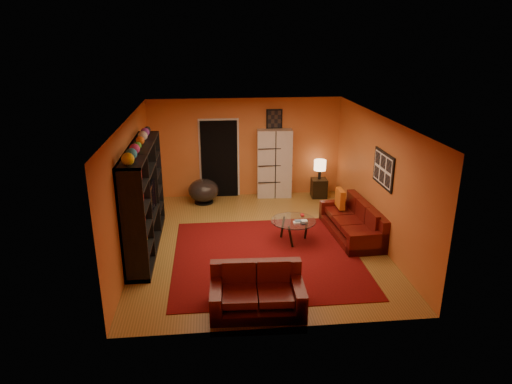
{
  "coord_description": "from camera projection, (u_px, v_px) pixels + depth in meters",
  "views": [
    {
      "loc": [
        -0.93,
        -8.68,
        4.14
      ],
      "look_at": [
        -0.02,
        0.1,
        1.07
      ],
      "focal_mm": 32.0,
      "sensor_mm": 36.0,
      "label": 1
    }
  ],
  "objects": [
    {
      "name": "wall_front",
      "position": [
        280.0,
        249.0,
        6.36
      ],
      "size": [
        6.0,
        0.0,
        6.0
      ],
      "primitive_type": "plane",
      "rotation": [
        -1.57,
        0.0,
        0.0
      ],
      "color": "#BE6029",
      "rests_on": "floor"
    },
    {
      "name": "floor",
      "position": [
        258.0,
        241.0,
        9.6
      ],
      "size": [
        6.0,
        6.0,
        0.0
      ],
      "primitive_type": "plane",
      "color": "brown",
      "rests_on": "ground"
    },
    {
      "name": "sofa",
      "position": [
        355.0,
        223.0,
        9.83
      ],
      "size": [
        0.95,
        2.08,
        0.85
      ],
      "rotation": [
        0.0,
        0.0,
        0.06
      ],
      "color": "#430A09",
      "rests_on": "rug"
    },
    {
      "name": "table_lamp",
      "position": [
        320.0,
        166.0,
        11.95
      ],
      "size": [
        0.31,
        0.31,
        0.52
      ],
      "color": "black",
      "rests_on": "side_table"
    },
    {
      "name": "wall_right",
      "position": [
        378.0,
        179.0,
        9.42
      ],
      "size": [
        0.0,
        6.0,
        6.0
      ],
      "primitive_type": "plane",
      "rotation": [
        1.57,
        0.0,
        -1.57
      ],
      "color": "#BE6029",
      "rests_on": "floor"
    },
    {
      "name": "wall_back",
      "position": [
        246.0,
        148.0,
        11.99
      ],
      "size": [
        6.0,
        0.0,
        6.0
      ],
      "primitive_type": "plane",
      "rotation": [
        1.57,
        0.0,
        0.0
      ],
      "color": "#BE6029",
      "rests_on": "floor"
    },
    {
      "name": "throw_pillow",
      "position": [
        340.0,
        198.0,
        10.27
      ],
      "size": [
        0.12,
        0.42,
        0.42
      ],
      "primitive_type": "cube",
      "color": "#CA5F16",
      "rests_on": "sofa"
    },
    {
      "name": "tv",
      "position": [
        147.0,
        200.0,
        9.1
      ],
      "size": [
        0.99,
        0.13,
        0.57
      ],
      "primitive_type": "imported",
      "rotation": [
        0.0,
        0.0,
        1.57
      ],
      "color": "black",
      "rests_on": "entertainment_unit"
    },
    {
      "name": "coffee_table",
      "position": [
        293.0,
        223.0,
        9.47
      ],
      "size": [
        0.94,
        0.94,
        0.47
      ],
      "rotation": [
        0.0,
        0.0,
        0.17
      ],
      "color": "silver",
      "rests_on": "floor"
    },
    {
      "name": "bowl_chair",
      "position": [
        203.0,
        190.0,
        11.7
      ],
      "size": [
        0.77,
        0.77,
        0.63
      ],
      "color": "black",
      "rests_on": "floor"
    },
    {
      "name": "loveseat",
      "position": [
        257.0,
        291.0,
        7.21
      ],
      "size": [
        1.5,
        0.94,
        0.85
      ],
      "rotation": [
        0.0,
        0.0,
        1.53
      ],
      "color": "#430A09",
      "rests_on": "rug"
    },
    {
      "name": "entertainment_unit",
      "position": [
        144.0,
        198.0,
        9.04
      ],
      "size": [
        0.45,
        3.0,
        2.1
      ],
      "primitive_type": "cube",
      "color": "black",
      "rests_on": "floor"
    },
    {
      "name": "wall_art_back",
      "position": [
        274.0,
        119.0,
        11.8
      ],
      "size": [
        0.42,
        0.03,
        0.52
      ],
      "primitive_type": "cube",
      "color": "black",
      "rests_on": "wall_back"
    },
    {
      "name": "ceiling",
      "position": [
        258.0,
        119.0,
        8.75
      ],
      "size": [
        6.0,
        6.0,
        0.0
      ],
      "primitive_type": "plane",
      "rotation": [
        3.14,
        0.0,
        0.0
      ],
      "color": "white",
      "rests_on": "wall_back"
    },
    {
      "name": "rug",
      "position": [
        266.0,
        256.0,
        8.95
      ],
      "size": [
        3.6,
        3.6,
        0.01
      ],
      "primitive_type": "cube",
      "color": "#50090A",
      "rests_on": "floor"
    },
    {
      "name": "wall_art_right",
      "position": [
        384.0,
        169.0,
        9.04
      ],
      "size": [
        0.03,
        1.0,
        0.7
      ],
      "primitive_type": "cube",
      "color": "black",
      "rests_on": "wall_right"
    },
    {
      "name": "side_table",
      "position": [
        319.0,
        188.0,
        12.15
      ],
      "size": [
        0.42,
        0.42,
        0.5
      ],
      "primitive_type": "cube",
      "rotation": [
        0.0,
        0.0,
        -0.05
      ],
      "color": "black",
      "rests_on": "floor"
    },
    {
      "name": "doorway",
      "position": [
        219.0,
        159.0,
        11.98
      ],
      "size": [
        0.95,
        0.1,
        2.04
      ],
      "primitive_type": "cube",
      "color": "black",
      "rests_on": "floor"
    },
    {
      "name": "wall_left",
      "position": [
        131.0,
        187.0,
        8.93
      ],
      "size": [
        0.0,
        6.0,
        6.0
      ],
      "primitive_type": "plane",
      "rotation": [
        1.57,
        0.0,
        1.57
      ],
      "color": "#BE6029",
      "rests_on": "floor"
    },
    {
      "name": "storage_cabinet",
      "position": [
        274.0,
        164.0,
        12.01
      ],
      "size": [
        0.93,
        0.46,
        1.81
      ],
      "primitive_type": "cube",
      "rotation": [
        0.0,
        0.0,
        -0.07
      ],
      "color": "beige",
      "rests_on": "floor"
    }
  ]
}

